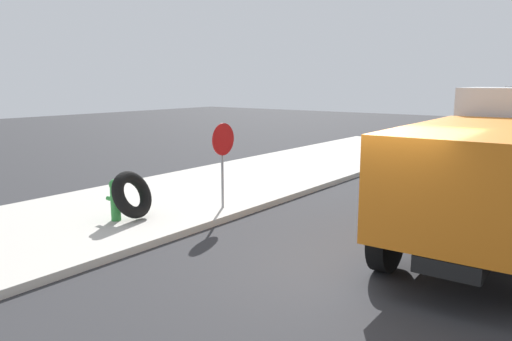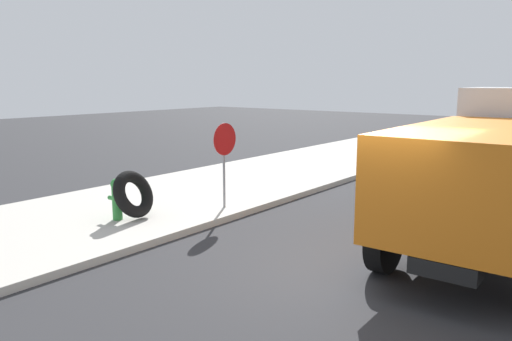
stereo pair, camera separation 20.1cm
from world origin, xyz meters
name	(u,v)px [view 2 (the right image)]	position (x,y,z in m)	size (l,w,h in m)	color
ground_plane	(372,280)	(0.00, 0.00, 0.00)	(80.00, 80.00, 0.00)	#2D2D30
sidewalk_curb	(122,210)	(0.00, 6.50, 0.07)	(36.00, 5.00, 0.15)	#BCB7AD
fire_hydrant	(117,198)	(-0.69, 5.68, 0.64)	(0.24, 0.55, 0.92)	#2D8438
loose_tire	(134,194)	(-0.40, 5.49, 0.70)	(1.08, 1.08, 0.26)	black
stop_sign	(224,150)	(1.56, 4.56, 1.55)	(0.76, 0.08, 2.03)	gray
dump_truck_orange	(504,164)	(2.99, -1.17, 1.61)	(7.07, 2.95, 3.00)	orange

